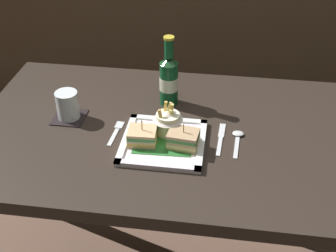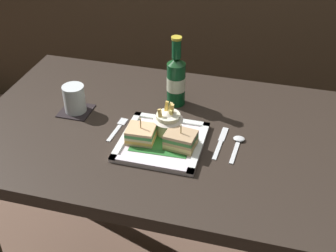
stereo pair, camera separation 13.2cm
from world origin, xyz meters
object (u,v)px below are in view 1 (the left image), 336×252
(dining_table, at_px, (172,160))
(beer_bottle, at_px, (169,79))
(water_glass, at_px, (68,107))
(fries_cup, at_px, (168,120))
(square_plate, at_px, (163,142))
(sandwich_half_right, at_px, (183,139))
(spoon, at_px, (238,137))
(knife, at_px, (221,138))
(sandwich_half_left, at_px, (142,136))
(fork, at_px, (116,132))

(dining_table, relative_size, beer_bottle, 5.23)
(water_glass, bearing_deg, fries_cup, -8.68)
(square_plate, xyz_separation_m, fries_cup, (0.01, 0.04, 0.05))
(sandwich_half_right, height_order, spoon, sandwich_half_right)
(sandwich_half_right, height_order, knife, sandwich_half_right)
(sandwich_half_right, xyz_separation_m, spoon, (0.16, 0.07, -0.03))
(dining_table, bearing_deg, beer_bottle, 101.99)
(water_glass, bearing_deg, spoon, -3.64)
(sandwich_half_right, distance_m, knife, 0.13)
(sandwich_half_left, bearing_deg, knife, 16.43)
(dining_table, bearing_deg, knife, -8.32)
(square_plate, bearing_deg, fries_cup, 80.80)
(fries_cup, bearing_deg, dining_table, 72.65)
(square_plate, relative_size, knife, 1.50)
(water_glass, distance_m, fork, 0.18)
(water_glass, bearing_deg, sandwich_half_left, -22.53)
(dining_table, xyz_separation_m, knife, (0.15, -0.02, 0.12))
(sandwich_half_right, height_order, fries_cup, fries_cup)
(fork, height_order, spoon, spoon)
(knife, bearing_deg, sandwich_half_right, -148.03)
(sandwich_half_right, distance_m, fork, 0.22)
(beer_bottle, relative_size, knife, 1.48)
(fork, bearing_deg, sandwich_half_right, -13.46)
(beer_bottle, distance_m, fork, 0.25)
(beer_bottle, relative_size, spoon, 1.79)
(water_glass, bearing_deg, knife, -4.81)
(fork, distance_m, spoon, 0.37)
(dining_table, xyz_separation_m, sandwich_half_left, (-0.08, -0.09, 0.15))
(sandwich_half_right, bearing_deg, spoon, 25.08)
(fork, height_order, knife, same)
(sandwich_half_left, distance_m, sandwich_half_right, 0.12)
(knife, bearing_deg, dining_table, 171.68)
(sandwich_half_left, xyz_separation_m, beer_bottle, (0.04, 0.24, 0.06))
(sandwich_half_right, bearing_deg, beer_bottle, 107.32)
(sandwich_half_left, bearing_deg, beer_bottle, 79.66)
(square_plate, xyz_separation_m, spoon, (0.22, 0.06, -0.00))
(sandwich_half_left, height_order, water_glass, water_glass)
(dining_table, xyz_separation_m, square_plate, (-0.02, -0.08, 0.13))
(sandwich_half_left, bearing_deg, square_plate, 12.38)
(square_plate, relative_size, sandwich_half_left, 2.88)
(spoon, bearing_deg, knife, -172.32)
(knife, bearing_deg, sandwich_half_left, -163.57)
(spoon, bearing_deg, fork, -176.50)
(fries_cup, relative_size, knife, 0.64)
(sandwich_half_left, distance_m, beer_bottle, 0.25)
(square_plate, height_order, beer_bottle, beer_bottle)
(sandwich_half_right, height_order, water_glass, water_glass)
(water_glass, height_order, fork, water_glass)
(sandwich_half_left, height_order, spoon, sandwich_half_left)
(water_glass, xyz_separation_m, fork, (0.17, -0.06, -0.04))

